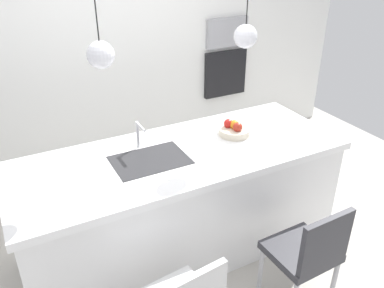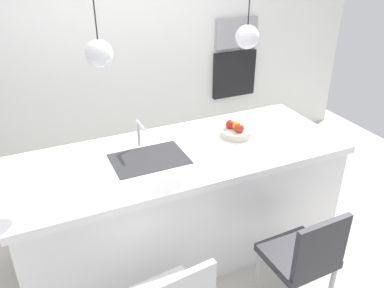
{
  "view_description": "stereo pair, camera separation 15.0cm",
  "coord_description": "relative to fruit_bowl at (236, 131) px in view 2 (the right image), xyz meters",
  "views": [
    {
      "loc": [
        -1.18,
        -2.44,
        2.45
      ],
      "look_at": [
        0.1,
        0.0,
        0.99
      ],
      "focal_mm": 37.33,
      "sensor_mm": 36.0,
      "label": 1
    },
    {
      "loc": [
        -1.05,
        -2.51,
        2.45
      ],
      "look_at": [
        0.1,
        0.0,
        0.99
      ],
      "focal_mm": 37.33,
      "sensor_mm": 36.0,
      "label": 2
    }
  ],
  "objects": [
    {
      "name": "pendant_light_left",
      "position": [
        -1.08,
        -0.07,
        0.8
      ],
      "size": [
        0.18,
        0.18,
        0.78
      ],
      "color": "silver"
    },
    {
      "name": "faucet",
      "position": [
        -0.79,
        0.14,
        0.1
      ],
      "size": [
        0.02,
        0.17,
        0.22
      ],
      "color": "silver",
      "rests_on": "kitchen_island"
    },
    {
      "name": "pendant_light_right",
      "position": [
        0.01,
        -0.07,
        0.8
      ],
      "size": [
        0.18,
        0.18,
        0.78
      ],
      "color": "silver"
    },
    {
      "name": "fruit_bowl",
      "position": [
        0.0,
        0.0,
        0.0
      ],
      "size": [
        0.27,
        0.27,
        0.13
      ],
      "color": "beige",
      "rests_on": "kitchen_island"
    },
    {
      "name": "back_wall",
      "position": [
        -0.54,
        1.58,
        0.31
      ],
      "size": [
        6.0,
        0.1,
        2.6
      ],
      "primitive_type": "cube",
      "color": "white",
      "rests_on": "ground"
    },
    {
      "name": "oven",
      "position": [
        0.85,
        1.51,
        -0.06
      ],
      "size": [
        0.56,
        0.08,
        0.56
      ],
      "primitive_type": "cube",
      "color": "black",
      "rests_on": "back_wall"
    },
    {
      "name": "floor",
      "position": [
        -0.54,
        -0.07,
        -0.99
      ],
      "size": [
        6.6,
        6.6,
        0.0
      ],
      "primitive_type": "plane",
      "color": "#BCB7AD",
      "rests_on": "ground"
    },
    {
      "name": "microwave",
      "position": [
        0.85,
        1.51,
        0.44
      ],
      "size": [
        0.54,
        0.08,
        0.34
      ],
      "primitive_type": "cube",
      "color": "#9E9EA3",
      "rests_on": "back_wall"
    },
    {
      "name": "sink_basin",
      "position": [
        -0.79,
        -0.07,
        -0.05
      ],
      "size": [
        0.56,
        0.4,
        0.02
      ],
      "primitive_type": "cube",
      "color": "#2D2D30",
      "rests_on": "kitchen_island"
    },
    {
      "name": "kitchen_island",
      "position": [
        -0.54,
        -0.07,
        -0.51
      ],
      "size": [
        2.62,
        0.99,
        0.94
      ],
      "color": "white",
      "rests_on": "ground"
    },
    {
      "name": "chair_middle",
      "position": [
        -0.04,
        -1.03,
        -0.49
      ],
      "size": [
        0.46,
        0.43,
        0.88
      ],
      "color": "#333338",
      "rests_on": "ground"
    }
  ]
}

